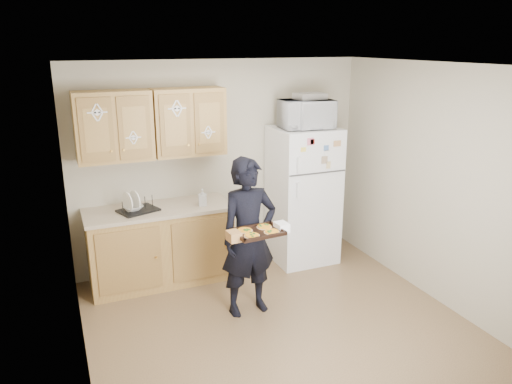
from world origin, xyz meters
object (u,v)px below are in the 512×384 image
(person, at_px, (249,237))
(dish_rack, at_px, (138,204))
(refrigerator, at_px, (303,195))
(baking_tray, at_px, (258,233))
(microwave, at_px, (306,114))

(person, bearing_deg, dish_rack, 128.50)
(refrigerator, xyz_separation_m, person, (-1.11, -0.96, -0.03))
(refrigerator, distance_m, person, 1.47)
(person, distance_m, baking_tray, 0.34)
(refrigerator, height_order, baking_tray, refrigerator)
(microwave, bearing_deg, dish_rack, -177.53)
(refrigerator, distance_m, dish_rack, 2.03)
(baking_tray, relative_size, dish_rack, 1.10)
(refrigerator, distance_m, microwave, 1.02)
(baking_tray, bearing_deg, dish_rack, 120.40)
(microwave, distance_m, dish_rack, 2.21)
(baking_tray, distance_m, microwave, 1.88)
(refrigerator, distance_m, baking_tray, 1.70)
(person, distance_m, microwave, 1.78)
(microwave, bearing_deg, person, -135.84)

